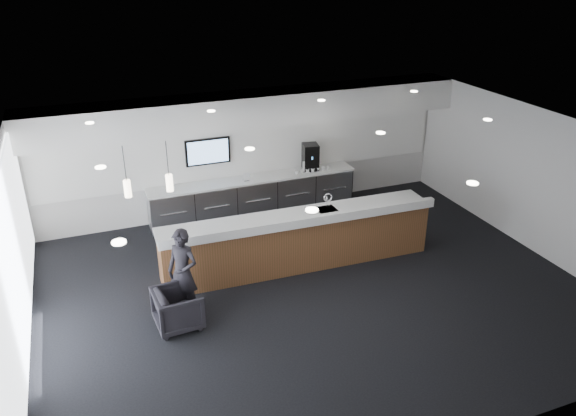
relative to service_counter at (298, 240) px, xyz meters
name	(u,v)px	position (x,y,z in m)	size (l,w,h in m)	color
ground	(314,290)	(-0.07, -1.00, -0.57)	(10.00, 10.00, 0.00)	black
ceiling	(318,139)	(-0.07, -1.00, 2.43)	(10.00, 8.00, 0.02)	black
back_wall	(248,151)	(-0.07, 3.00, 0.93)	(10.00, 0.02, 3.00)	silver
left_wall	(10,273)	(-5.07, -1.00, 0.93)	(0.02, 8.00, 3.00)	silver
right_wall	(536,181)	(4.93, -1.00, 0.93)	(0.02, 8.00, 3.00)	silver
soffit_bulkhead	(253,109)	(-0.07, 2.55, 2.08)	(10.00, 0.90, 0.70)	white
alcove_panel	(248,148)	(-0.07, 2.97, 1.03)	(9.80, 0.06, 1.40)	white
window_blinds_wall	(12,272)	(-5.03, -1.00, 0.93)	(0.04, 7.36, 2.55)	silver
back_credenza	(254,196)	(-0.07, 2.64, -0.10)	(5.06, 0.66, 0.95)	#989BA0
wall_tv	(208,152)	(-1.07, 2.90, 1.08)	(1.05, 0.08, 0.62)	black
pendant_left	(170,183)	(-2.47, -0.20, 1.68)	(0.12, 0.12, 0.30)	#F5E0BF
pendant_right	(128,189)	(-3.17, -0.20, 1.68)	(0.12, 0.12, 0.30)	#F5E0BF
ceiling_can_lights	(318,140)	(-0.07, -1.00, 2.40)	(7.00, 5.00, 0.02)	white
service_counter	(298,240)	(0.00, 0.00, 0.00)	(5.60, 1.08, 1.49)	brown
coffee_machine	(310,157)	(1.42, 2.70, 0.69)	(0.43, 0.52, 0.64)	black
info_sign_left	(247,177)	(-0.28, 2.52, 0.48)	(0.15, 0.02, 0.20)	white
info_sign_right	(307,167)	(1.26, 2.55, 0.51)	(0.20, 0.02, 0.27)	white
armchair	(178,308)	(-2.67, -1.16, -0.22)	(0.75, 0.78, 0.71)	black
lounge_guest	(183,272)	(-2.47, -0.77, 0.23)	(0.58, 0.38, 1.60)	black
cup_0	(328,168)	(1.83, 2.51, 0.42)	(0.09, 0.09, 0.09)	white
cup_1	(323,168)	(1.69, 2.51, 0.42)	(0.09, 0.09, 0.09)	white
cup_2	(318,169)	(1.55, 2.51, 0.42)	(0.09, 0.09, 0.09)	white
cup_3	(313,170)	(1.41, 2.51, 0.42)	(0.09, 0.09, 0.09)	white
cup_4	(307,171)	(1.27, 2.51, 0.42)	(0.09, 0.09, 0.09)	white
cup_5	(302,171)	(1.13, 2.51, 0.42)	(0.09, 0.09, 0.09)	white
cup_6	(297,172)	(0.99, 2.51, 0.42)	(0.09, 0.09, 0.09)	white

